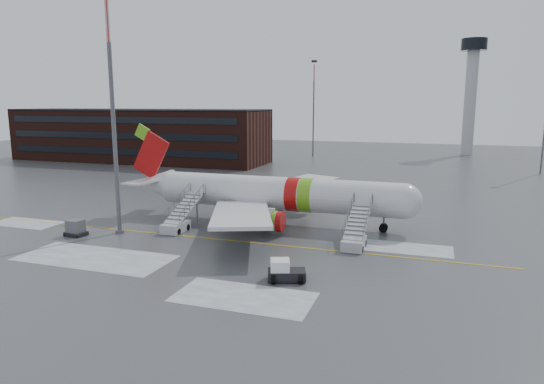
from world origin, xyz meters
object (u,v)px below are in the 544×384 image
(airstair_fwd, at_px, (355,236))
(uld_container, at_px, (76,228))
(pushback_tug, at_px, (284,271))
(airstair_aft, at_px, (179,221))
(light_mast_near, at_px, (113,111))
(airliner, at_px, (270,194))

(airstair_fwd, distance_m, uld_container, 28.83)
(airstair_fwd, bearing_deg, pushback_tug, -109.30)
(airstair_fwd, xyz_separation_m, airstair_aft, (-19.18, 0.00, 0.00))
(light_mast_near, bearing_deg, pushback_tug, -20.48)
(airstair_fwd, relative_size, light_mast_near, 0.31)
(airliner, height_order, uld_container, airliner)
(airstair_aft, distance_m, uld_container, 10.61)
(airstair_aft, bearing_deg, uld_container, -149.58)
(airliner, distance_m, light_mast_near, 19.15)
(airstair_fwd, bearing_deg, airstair_aft, 180.00)
(airstair_aft, xyz_separation_m, light_mast_near, (-5.45, -3.01, 11.78))
(uld_container, bearing_deg, airstair_aft, 30.42)
(airstair_fwd, xyz_separation_m, light_mast_near, (-24.63, -3.01, 11.78))
(uld_container, distance_m, light_mast_near, 12.84)
(pushback_tug, bearing_deg, airstair_fwd, 70.70)
(airstair_aft, height_order, pushback_tug, airstair_aft)
(airliner, height_order, airstair_fwd, airliner)
(pushback_tug, distance_m, uld_container, 25.14)
(airliner, relative_size, uld_container, 16.00)
(airliner, xyz_separation_m, pushback_tug, (7.19, -17.33, -2.68))
(airliner, distance_m, uld_container, 21.22)
(pushback_tug, bearing_deg, light_mast_near, 159.52)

